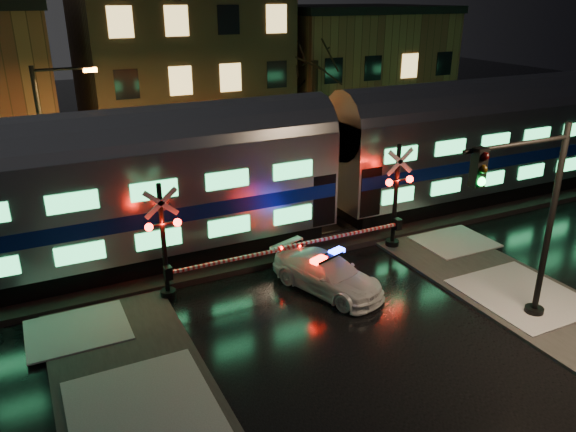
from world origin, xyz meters
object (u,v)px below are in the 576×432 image
object	(u,v)px
crossing_signal_left	(176,252)
police_car	(327,274)
traffic_light	(528,226)
streetlight	(51,145)
crossing_signal_right	(389,209)

from	to	relation	value
crossing_signal_left	police_car	bearing A→B (deg)	-20.47
traffic_light	crossing_signal_left	bearing A→B (deg)	146.42
traffic_light	streetlight	world-z (taller)	streetlight
traffic_light	streetlight	bearing A→B (deg)	134.19
crossing_signal_left	streetlight	world-z (taller)	streetlight
police_car	streetlight	bearing A→B (deg)	113.65
police_car	crossing_signal_right	xyz separation A→B (m)	(3.84, 1.81, 1.18)
crossing_signal_right	crossing_signal_left	distance (m)	8.68
streetlight	traffic_light	bearing A→B (deg)	-47.37
crossing_signal_left	streetlight	size ratio (longest dim) A/B	0.81
traffic_light	streetlight	size ratio (longest dim) A/B	0.88
police_car	streetlight	size ratio (longest dim) A/B	0.64
crossing_signal_right	traffic_light	distance (m)	6.54
police_car	crossing_signal_left	distance (m)	5.28
crossing_signal_left	crossing_signal_right	bearing A→B (deg)	0.03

